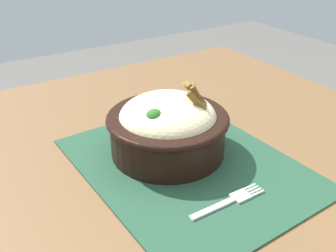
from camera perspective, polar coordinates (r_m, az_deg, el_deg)
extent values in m
cube|color=brown|center=(0.62, 4.09, -8.49)|extent=(1.05, 0.96, 0.03)
cylinder|color=brown|center=(1.35, 6.66, -5.08)|extent=(0.04, 0.04, 0.71)
cube|color=#1E422D|center=(0.64, 2.84, -5.67)|extent=(0.41, 0.33, 0.00)
cylinder|color=black|center=(0.65, 0.00, -1.11)|extent=(0.19, 0.19, 0.07)
torus|color=black|center=(0.64, 0.00, 1.19)|extent=(0.21, 0.21, 0.01)
ellipsoid|color=beige|center=(0.64, 0.00, 1.27)|extent=(0.22, 0.22, 0.07)
sphere|color=#266422|center=(0.59, -2.01, 1.21)|extent=(0.03, 0.03, 0.03)
cylinder|color=orange|center=(0.64, -1.74, 3.10)|extent=(0.01, 0.03, 0.01)
cylinder|color=orange|center=(0.61, 1.75, 1.51)|extent=(0.03, 0.01, 0.01)
cube|color=brown|center=(0.62, 4.64, 3.39)|extent=(0.04, 0.04, 0.04)
cube|color=brown|center=(0.63, 4.63, 3.93)|extent=(0.03, 0.04, 0.05)
cube|color=brown|center=(0.64, 4.41, 4.48)|extent=(0.03, 0.05, 0.05)
cube|color=brown|center=(0.65, 3.97, 4.69)|extent=(0.02, 0.04, 0.05)
cube|color=silver|center=(0.55, 6.15, -12.23)|extent=(0.01, 0.06, 0.00)
cube|color=silver|center=(0.57, 9.22, -10.81)|extent=(0.01, 0.01, 0.00)
cube|color=silver|center=(0.58, 10.67, -10.13)|extent=(0.02, 0.03, 0.00)
cube|color=silver|center=(0.59, 13.09, -9.69)|extent=(0.00, 0.02, 0.00)
cube|color=silver|center=(0.59, 12.69, -9.40)|extent=(0.00, 0.02, 0.00)
cube|color=silver|center=(0.60, 12.28, -9.11)|extent=(0.00, 0.02, 0.00)
cube|color=silver|center=(0.60, 11.89, -8.82)|extent=(0.00, 0.02, 0.00)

